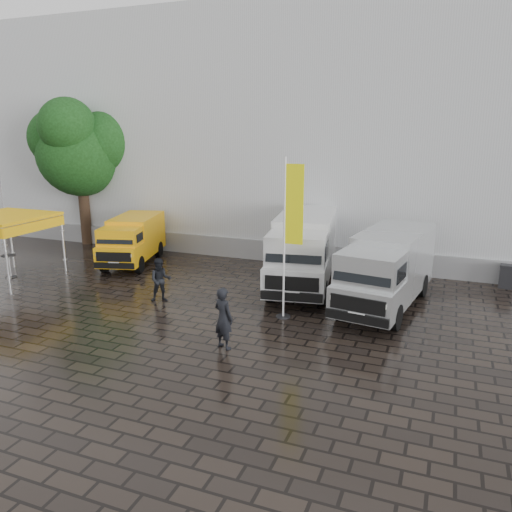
{
  "coord_description": "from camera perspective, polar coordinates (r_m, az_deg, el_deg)",
  "views": [
    {
      "loc": [
        5.08,
        -14.22,
        6.29
      ],
      "look_at": [
        -1.36,
        2.2,
        1.76
      ],
      "focal_mm": 35.0,
      "sensor_mm": 36.0,
      "label": 1
    }
  ],
  "objects": [
    {
      "name": "person_front",
      "position": [
        14.64,
        -3.74,
        -7.09
      ],
      "size": [
        0.8,
        0.66,
        1.87
      ],
      "primitive_type": "imported",
      "rotation": [
        0.0,
        0.0,
        2.77
      ],
      "color": "black",
      "rests_on": "ground"
    },
    {
      "name": "tree",
      "position": [
        29.21,
        -19.48,
        11.51
      ],
      "size": [
        4.54,
        4.54,
        8.15
      ],
      "color": "black",
      "rests_on": "ground"
    },
    {
      "name": "canopy_tent",
      "position": [
        23.22,
        -26.83,
        3.73
      ],
      "size": [
        3.25,
        3.25,
        2.79
      ],
      "color": "silver",
      "rests_on": "ground"
    },
    {
      "name": "flagpole",
      "position": [
        16.37,
        3.88,
        2.97
      ],
      "size": [
        0.88,
        0.5,
        5.42
      ],
      "color": "black",
      "rests_on": "ground"
    },
    {
      "name": "wheelie_bin",
      "position": [
        22.62,
        26.72,
        -2.08
      ],
      "size": [
        0.64,
        0.64,
        0.95
      ],
      "primitive_type": "cube",
      "rotation": [
        0.0,
        0.0,
        -0.12
      ],
      "color": "black",
      "rests_on": "ground"
    },
    {
      "name": "exhibition_hall",
      "position": [
        30.38,
        16.04,
        13.3
      ],
      "size": [
        44.0,
        16.0,
        12.0
      ],
      "primitive_type": "cube",
      "color": "silver",
      "rests_on": "ground"
    },
    {
      "name": "ground",
      "position": [
        16.36,
        1.65,
        -8.23
      ],
      "size": [
        120.0,
        120.0,
        0.0
      ],
      "primitive_type": "plane",
      "color": "black",
      "rests_on": "ground"
    },
    {
      "name": "van_yellow",
      "position": [
        24.4,
        -13.94,
        1.67
      ],
      "size": [
        3.02,
        5.06,
        2.19
      ],
      "primitive_type": null,
      "rotation": [
        0.0,
        0.0,
        0.27
      ],
      "color": "#FFAF0D",
      "rests_on": "ground"
    },
    {
      "name": "cocktail_table",
      "position": [
        24.1,
        -26.32,
        -1.05
      ],
      "size": [
        0.6,
        0.6,
        0.99
      ],
      "primitive_type": "cylinder",
      "color": "black",
      "rests_on": "ground"
    },
    {
      "name": "hall_plinth",
      "position": [
        23.12,
        13.08,
        -0.49
      ],
      "size": [
        44.0,
        0.15,
        1.0
      ],
      "primitive_type": "cube",
      "color": "gray",
      "rests_on": "ground"
    },
    {
      "name": "van_white",
      "position": [
        20.26,
        5.45,
        0.45
      ],
      "size": [
        3.24,
        6.88,
        2.87
      ],
      "primitive_type": null,
      "rotation": [
        0.0,
        0.0,
        0.16
      ],
      "color": "silver",
      "rests_on": "ground"
    },
    {
      "name": "van_silver",
      "position": [
        18.41,
        14.68,
        -1.69
      ],
      "size": [
        2.96,
        6.41,
        2.68
      ],
      "primitive_type": null,
      "rotation": [
        0.0,
        0.0,
        -0.15
      ],
      "color": "silver",
      "rests_on": "ground"
    },
    {
      "name": "person_tent",
      "position": [
        18.88,
        -10.85,
        -2.71
      ],
      "size": [
        1.01,
        0.95,
        1.64
      ],
      "primitive_type": "imported",
      "rotation": [
        0.0,
        0.0,
        0.55
      ],
      "color": "black",
      "rests_on": "ground"
    }
  ]
}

